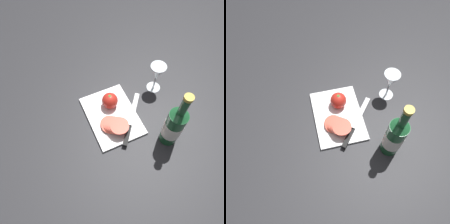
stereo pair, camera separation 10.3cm
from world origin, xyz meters
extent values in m
plane|color=#28282B|center=(0.00, 0.00, 0.00)|extent=(3.00, 3.00, 0.00)
cube|color=white|center=(-0.01, -0.03, 0.01)|extent=(0.31, 0.23, 0.01)
cylinder|color=#194C28|center=(-0.22, -0.22, 0.11)|extent=(0.08, 0.08, 0.21)
cone|color=#194C28|center=(-0.22, -0.22, 0.22)|extent=(0.08, 0.08, 0.02)
cylinder|color=#194C28|center=(-0.22, -0.22, 0.28)|extent=(0.03, 0.03, 0.09)
cylinder|color=#B29933|center=(-0.22, -0.22, 0.33)|extent=(0.04, 0.04, 0.01)
cylinder|color=white|center=(-0.22, -0.22, 0.10)|extent=(0.08, 0.08, 0.09)
cylinder|color=silver|center=(0.06, -0.31, 0.00)|extent=(0.07, 0.07, 0.00)
cylinder|color=silver|center=(0.06, -0.31, 0.04)|extent=(0.01, 0.01, 0.07)
cone|color=silver|center=(0.06, -0.31, 0.12)|extent=(0.08, 0.08, 0.09)
cone|color=#DBCC84|center=(0.06, -0.31, 0.09)|extent=(0.03, 0.03, 0.03)
sphere|color=red|center=(0.05, -0.05, 0.05)|extent=(0.08, 0.08, 0.08)
cylinder|color=#47702D|center=(0.05, -0.05, 0.09)|extent=(0.01, 0.01, 0.01)
cube|color=silver|center=(-0.02, -0.14, 0.01)|extent=(0.17, 0.14, 0.00)
cube|color=silver|center=(-0.10, -0.08, 0.02)|extent=(0.02, 0.02, 0.01)
cube|color=black|center=(-0.14, -0.05, 0.02)|extent=(0.10, 0.08, 0.01)
cylinder|color=#DB4C38|center=(-0.05, 0.00, 0.02)|extent=(0.09, 0.09, 0.01)
cylinder|color=#DB4C38|center=(-0.06, 0.00, 0.03)|extent=(0.09, 0.09, 0.01)
cylinder|color=#DB4C38|center=(-0.07, -0.01, 0.03)|extent=(0.09, 0.09, 0.01)
cylinder|color=#DB4C38|center=(-0.08, -0.02, 0.04)|extent=(0.09, 0.09, 0.01)
cylinder|color=#DB4C38|center=(-0.09, -0.02, 0.05)|extent=(0.09, 0.09, 0.01)
cylinder|color=#DB4C38|center=(-0.10, -0.03, 0.06)|extent=(0.09, 0.09, 0.01)
camera|label=1|loc=(-0.48, 0.18, 0.94)|focal=35.00mm
camera|label=2|loc=(-0.52, 0.09, 0.94)|focal=35.00mm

